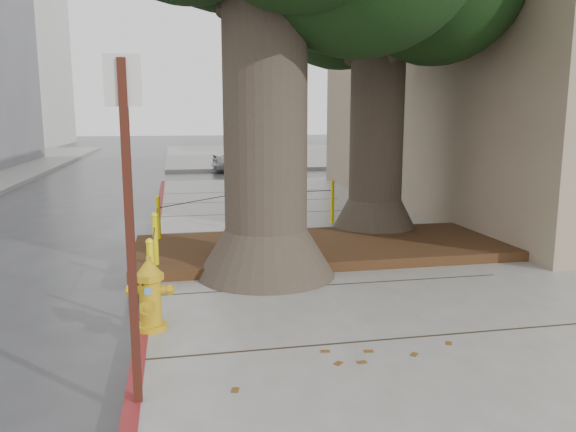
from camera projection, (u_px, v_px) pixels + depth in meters
name	position (u px, v px, depth m)	size (l,w,h in m)	color
ground	(337.00, 357.00, 5.83)	(140.00, 140.00, 0.00)	#28282B
sidewalk_far	(294.00, 154.00, 35.94)	(16.00, 20.00, 0.15)	slate
curb_red	(149.00, 290.00, 7.84)	(0.14, 26.00, 0.16)	maroon
planter_bed	(323.00, 247.00, 9.73)	(6.40, 2.60, 0.16)	black
building_side_white	(473.00, 82.00, 33.27)	(10.00, 10.00, 9.00)	silver
building_side_grey	(508.00, 66.00, 39.98)	(12.00, 14.00, 12.00)	slate
bollard_ring	(218.00, 222.00, 9.77)	(3.79, 5.39, 0.95)	yellow
fire_hydrant	(150.00, 294.00, 6.13)	(0.44, 0.40, 0.83)	gold
signpost	(129.00, 214.00, 4.37)	(0.28, 0.07, 2.78)	#471911
car_silver	(249.00, 160.00, 25.16)	(1.33, 3.30, 1.12)	#ACACB2
car_red	(405.00, 157.00, 26.08)	(1.28, 3.68, 1.21)	maroon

